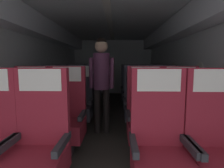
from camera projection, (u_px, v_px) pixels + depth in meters
ground at (109, 122)px, 3.78m from camera, size 3.33×7.38×0.02m
fuselage_shell at (110, 48)px, 3.84m from camera, size 3.21×7.03×2.18m
seat_a_left_aisle at (39, 146)px, 1.58m from camera, size 0.51×0.48×1.19m
seat_a_right_aisle at (217, 149)px, 1.53m from camera, size 0.51×0.48×1.19m
seat_a_right_window at (159, 147)px, 1.56m from camera, size 0.51×0.48×1.19m
seat_b_left_window at (31, 117)px, 2.45m from camera, size 0.51×0.48×1.19m
seat_b_left_aisle at (67, 117)px, 2.42m from camera, size 0.51×0.48×1.19m
seat_b_right_aisle at (181, 118)px, 2.40m from camera, size 0.51×0.48×1.19m
seat_b_right_window at (145, 118)px, 2.41m from camera, size 0.51×0.48×1.19m
seat_c_left_window at (54, 103)px, 3.28m from camera, size 0.51×0.48×1.19m
seat_c_left_aisle at (79, 103)px, 3.26m from camera, size 0.51×0.48×1.19m
seat_c_right_aisle at (164, 104)px, 3.24m from camera, size 0.51×0.48×1.19m
seat_c_right_window at (138, 103)px, 3.24m from camera, size 0.51×0.48×1.19m
seat_d_left_window at (66, 95)px, 4.11m from camera, size 0.51×0.48×1.19m
seat_d_left_aisle at (87, 95)px, 4.12m from camera, size 0.51×0.48×1.19m
seat_d_right_aisle at (154, 95)px, 4.08m from camera, size 0.51×0.48×1.19m
seat_d_right_window at (134, 95)px, 4.07m from camera, size 0.51×0.48×1.19m
seat_e_left_window at (75, 89)px, 4.95m from camera, size 0.51×0.48×1.19m
seat_e_left_aisle at (92, 90)px, 4.93m from camera, size 0.51×0.48×1.19m
seat_e_right_aisle at (148, 90)px, 4.91m from camera, size 0.51×0.48×1.19m
seat_e_right_window at (130, 90)px, 4.93m from camera, size 0.51×0.48×1.19m
flight_attendant at (102, 75)px, 3.05m from camera, size 0.43×0.28×1.66m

